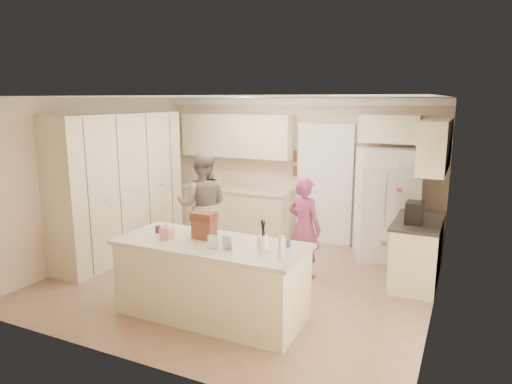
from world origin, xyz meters
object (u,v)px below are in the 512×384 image
at_px(coffee_maker, 414,213).
at_px(tissue_box, 167,233).
at_px(teen_boy, 203,205).
at_px(refrigerator, 386,204).
at_px(island_base, 212,281).
at_px(dollhouse_body, 204,229).
at_px(utensil_crock, 263,242).
at_px(teen_girl, 304,228).

bearing_deg(coffee_maker, tissue_box, -142.43).
bearing_deg(teen_boy, refrigerator, -178.51).
bearing_deg(refrigerator, tissue_box, -145.69).
relative_size(island_base, dollhouse_body, 8.46).
distance_m(coffee_maker, island_base, 2.87).
bearing_deg(dollhouse_body, island_base, -33.69).
xyz_separation_m(island_base, utensil_crock, (0.65, 0.05, 0.56)).
bearing_deg(dollhouse_body, teen_girl, 65.11).
distance_m(tissue_box, teen_boy, 1.99).
distance_m(dollhouse_body, teen_boy, 1.99).
height_order(island_base, dollhouse_body, dollhouse_body).
distance_m(refrigerator, tissue_box, 3.71).
xyz_separation_m(utensil_crock, teen_girl, (-0.07, 1.61, -0.26)).
bearing_deg(island_base, utensil_crock, 4.40).
bearing_deg(dollhouse_body, teen_boy, 122.51).
xyz_separation_m(refrigerator, island_base, (-1.50, -2.99, -0.46)).
height_order(island_base, teen_girl, teen_girl).
distance_m(island_base, teen_girl, 1.79).
xyz_separation_m(island_base, teen_boy, (-1.22, 1.78, 0.43)).
height_order(coffee_maker, teen_girl, teen_girl).
relative_size(coffee_maker, teen_girl, 0.20).
relative_size(dollhouse_body, teen_girl, 0.18).
bearing_deg(dollhouse_body, utensil_crock, -3.58).
relative_size(refrigerator, teen_boy, 1.03).
distance_m(utensil_crock, dollhouse_body, 0.80).
height_order(teen_boy, teen_girl, teen_boy).
relative_size(tissue_box, teen_boy, 0.08).
bearing_deg(teen_girl, teen_boy, 12.21).
bearing_deg(coffee_maker, utensil_crock, -127.12).
distance_m(coffee_maker, dollhouse_body, 2.84).
distance_m(coffee_maker, utensil_crock, 2.32).
bearing_deg(refrigerator, island_base, -138.77).
xyz_separation_m(utensil_crock, dollhouse_body, (-0.80, 0.05, 0.04)).
height_order(coffee_maker, utensil_crock, coffee_maker).
bearing_deg(utensil_crock, teen_boy, 137.26).
height_order(coffee_maker, dollhouse_body, coffee_maker).
relative_size(tissue_box, teen_girl, 0.09).
distance_m(island_base, utensil_crock, 0.86).
bearing_deg(teen_boy, teen_girl, 153.70).
bearing_deg(dollhouse_body, tissue_box, -153.43).
distance_m(refrigerator, dollhouse_body, 3.33).
xyz_separation_m(coffee_maker, utensil_crock, (-1.40, -1.85, -0.07)).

